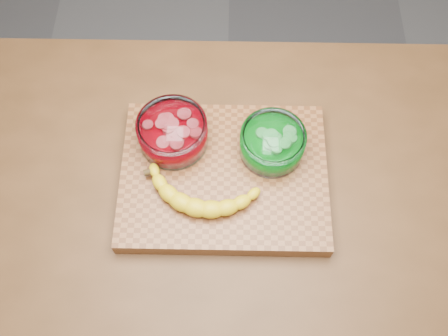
{
  "coord_description": "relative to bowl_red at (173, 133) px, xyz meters",
  "views": [
    {
      "loc": [
        0.01,
        -0.48,
        1.91
      ],
      "look_at": [
        0.0,
        0.0,
        0.96
      ],
      "focal_mm": 40.0,
      "sensor_mm": 36.0,
      "label": 1
    }
  ],
  "objects": [
    {
      "name": "ground",
      "position": [
        0.11,
        -0.08,
        -0.97
      ],
      "size": [
        3.5,
        3.5,
        0.0
      ],
      "primitive_type": "plane",
      "color": "#525256",
      "rests_on": "ground"
    },
    {
      "name": "counter",
      "position": [
        0.11,
        -0.08,
        -0.52
      ],
      "size": [
        1.2,
        0.8,
        0.9
      ],
      "primitive_type": "cube",
      "color": "#4E3017",
      "rests_on": "ground"
    },
    {
      "name": "cutting_board",
      "position": [
        0.11,
        -0.08,
        -0.05
      ],
      "size": [
        0.45,
        0.35,
        0.04
      ],
      "primitive_type": "cube",
      "color": "brown",
      "rests_on": "counter"
    },
    {
      "name": "bowl_red",
      "position": [
        0.0,
        0.0,
        0.0
      ],
      "size": [
        0.15,
        0.15,
        0.07
      ],
      "color": "white",
      "rests_on": "cutting_board"
    },
    {
      "name": "bowl_green",
      "position": [
        0.22,
        -0.02,
        -0.0
      ],
      "size": [
        0.14,
        0.14,
        0.07
      ],
      "color": "white",
      "rests_on": "cutting_board"
    },
    {
      "name": "banana",
      "position": [
        0.07,
        -0.13,
        -0.02
      ],
      "size": [
        0.27,
        0.15,
        0.04
      ],
      "primitive_type": null,
      "color": "gold",
      "rests_on": "cutting_board"
    }
  ]
}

